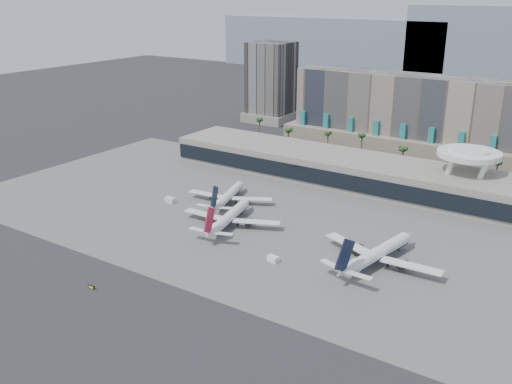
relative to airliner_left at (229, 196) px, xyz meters
The scene contains 13 objects.
ground 62.11m from the airliner_left, 65.42° to the right, with size 900.00×900.00×0.00m, color #232326.
apron_pad 26.04m from the airliner_left, ahead, with size 260.00×130.00×0.06m, color #5B5B59.
hotel 124.06m from the airliner_left, 73.13° to the left, with size 140.00×30.00×42.00m.
office_tower 160.61m from the airliner_left, 115.73° to the left, with size 30.00×30.00×52.00m.
terminal 59.42m from the airliner_left, 64.23° to the left, with size 170.00×32.50×14.50m.
saucer_structure 101.53m from the airliner_left, 36.41° to the left, with size 26.00×26.00×21.89m.
palm_row 94.74m from the airliner_left, 69.69° to the left, with size 157.80×2.80×13.10m.
airliner_left is the anchor object (origin of this frame).
airliner_centre 24.32m from the airliner_left, 53.23° to the right, with size 38.60×40.13×14.03m.
airliner_right 75.92m from the airliner_left, 14.22° to the right, with size 42.86×44.51×15.48m.
service_vehicle_a 24.75m from the airliner_left, 148.48° to the right, with size 4.47×2.19×2.19m, color white.
service_vehicle_b 56.96m from the airliner_left, 38.95° to the right, with size 3.80×2.17×1.96m, color white.
taxiway_sign 81.68m from the airliner_left, 84.09° to the right, with size 2.36×0.56×1.06m.
Camera 1 is at (107.21, -123.37, 84.90)m, focal length 40.00 mm.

